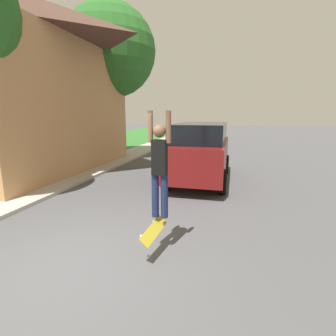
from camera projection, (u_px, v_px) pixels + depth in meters
name	position (u px, v px, depth m)	size (l,w,h in m)	color
ground_plane	(65.00, 267.00, 4.32)	(120.00, 120.00, 0.00)	#49494C
sidewalk	(78.00, 174.00, 10.86)	(1.80, 80.00, 0.10)	#ADA89E
lawn_tree_far	(110.00, 51.00, 14.35)	(5.02, 5.02, 8.31)	brown
suv_parked	(200.00, 150.00, 9.73)	(2.06, 4.78, 2.16)	maroon
car_down_street	(197.00, 134.00, 23.42)	(1.93, 4.30, 1.48)	black
skateboarder	(160.00, 164.00, 4.58)	(0.41, 0.22, 1.90)	#192347
skateboard	(153.00, 231.00, 4.59)	(0.30, 0.81, 0.31)	#A89323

